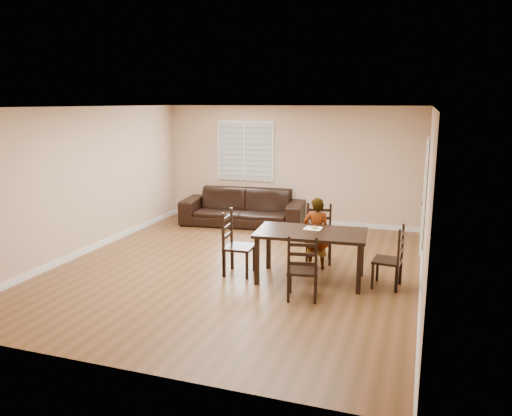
# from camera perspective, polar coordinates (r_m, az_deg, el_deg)

# --- Properties ---
(ground) EXTENTS (7.00, 7.00, 0.00)m
(ground) POSITION_cam_1_polar(r_m,az_deg,el_deg) (8.61, -2.15, -6.81)
(ground) COLOR brown
(ground) RESTS_ON ground
(room) EXTENTS (6.04, 7.04, 2.72)m
(room) POSITION_cam_1_polar(r_m,az_deg,el_deg) (8.36, -1.59, 5.35)
(room) COLOR #CBAA89
(room) RESTS_ON ground
(dining_table) EXTENTS (1.77, 1.08, 0.80)m
(dining_table) POSITION_cam_1_polar(r_m,az_deg,el_deg) (7.86, 6.31, -3.29)
(dining_table) COLOR black
(dining_table) RESTS_ON ground
(chair_near) EXTENTS (0.54, 0.51, 1.02)m
(chair_near) POSITION_cam_1_polar(r_m,az_deg,el_deg) (8.96, 7.17, -3.05)
(chair_near) COLOR black
(chair_near) RESTS_ON ground
(chair_far) EXTENTS (0.50, 0.48, 0.97)m
(chair_far) POSITION_cam_1_polar(r_m,az_deg,el_deg) (7.09, 5.32, -7.28)
(chair_far) COLOR black
(chair_far) RESTS_ON ground
(chair_left) EXTENTS (0.47, 0.50, 1.06)m
(chair_left) POSITION_cam_1_polar(r_m,az_deg,el_deg) (8.20, -2.78, -4.25)
(chair_left) COLOR black
(chair_left) RESTS_ON ground
(chair_right) EXTENTS (0.45, 0.47, 0.97)m
(chair_right) POSITION_cam_1_polar(r_m,az_deg,el_deg) (7.85, 15.64, -5.77)
(chair_right) COLOR black
(chair_right) RESTS_ON ground
(child) EXTENTS (0.49, 0.37, 1.22)m
(child) POSITION_cam_1_polar(r_m,az_deg,el_deg) (8.47, 6.90, -2.87)
(child) COLOR gray
(child) RESTS_ON ground
(napkin) EXTENTS (0.27, 0.27, 0.00)m
(napkin) POSITION_cam_1_polar(r_m,az_deg,el_deg) (8.02, 6.53, -2.32)
(napkin) COLOR beige
(napkin) RESTS_ON dining_table
(donut) EXTENTS (0.10, 0.10, 0.04)m
(donut) POSITION_cam_1_polar(r_m,az_deg,el_deg) (8.01, 6.68, -2.18)
(donut) COLOR #B2893F
(donut) RESTS_ON napkin
(sofa) EXTENTS (2.88, 1.38, 0.81)m
(sofa) POSITION_cam_1_polar(r_m,az_deg,el_deg) (11.47, -1.49, 0.08)
(sofa) COLOR black
(sofa) RESTS_ON ground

